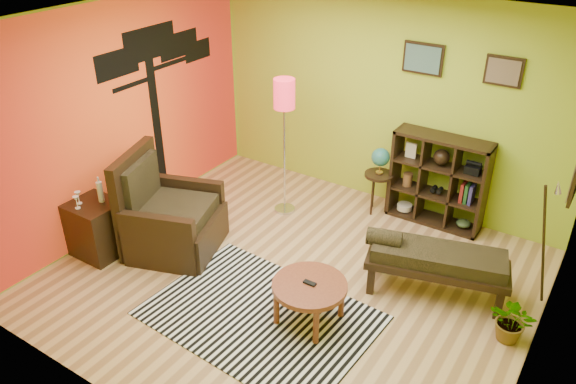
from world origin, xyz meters
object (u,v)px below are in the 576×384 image
Objects in this scene: armchair at (169,220)px; side_cabinet at (97,228)px; bench at (434,259)px; floor_lamp at (284,106)px; globe_table at (380,165)px; cube_shelf at (439,181)px; potted_plant at (512,325)px; coffee_table at (310,289)px.

side_cabinet is at bearing -138.86° from armchair.
side_cabinet is 0.63× the size of bench.
floor_lamp is (0.69, 1.48, 1.11)m from armchair.
cube_shelf reaches higher than globe_table.
side_cabinet reaches higher than potted_plant.
potted_plant is (1.78, 0.82, -0.21)m from coffee_table.
globe_table is at bearing 31.72° from floor_lamp.
coffee_table is 0.76× the size of side_cabinet.
bench reaches higher than potted_plant.
floor_lamp is at bearing 65.16° from armchair.
coffee_table is 1.60× the size of potted_plant.
potted_plant is (4.50, 1.16, -0.16)m from side_cabinet.
armchair is 1.37× the size of globe_table.
side_cabinet is at bearing -137.52° from cube_shelf.
cube_shelf is at bearing 12.87° from globe_table.
potted_plant is (0.91, -0.27, -0.25)m from bench.
floor_lamp is 3.92× the size of potted_plant.
cube_shelf is 2.23m from potted_plant.
globe_table is at bearing 134.32° from bench.
floor_lamp is 2.17m from cube_shelf.
bench is (0.47, -1.42, -0.16)m from cube_shelf.
bench is (0.87, 1.10, 0.04)m from coffee_table.
potted_plant is at bearing -50.68° from cube_shelf.
globe_table is (2.37, 2.68, 0.36)m from side_cabinet.
armchair reaches higher than globe_table.
side_cabinet is at bearing -172.94° from coffee_table.
globe_table is 0.59× the size of bench.
floor_lamp is at bearing 164.73° from potted_plant.
coffee_table is at bearing 7.06° from side_cabinet.
globe_table is at bearing 48.56° from side_cabinet.
floor_lamp is at bearing -148.28° from globe_table.
side_cabinet is at bearing -122.90° from floor_lamp.
coffee_table is 1.97m from potted_plant.
potted_plant is at bearing 24.80° from coffee_table.
side_cabinet is at bearing -131.44° from globe_table.
cube_shelf is 0.77× the size of bench.
globe_table is at bearing 144.50° from potted_plant.
armchair is 0.83m from side_cabinet.
globe_table is at bearing 98.57° from coffee_table.
bench is (3.59, 1.43, 0.10)m from side_cabinet.
floor_lamp reaches higher than potted_plant.
coffee_table is at bearing -81.43° from globe_table.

